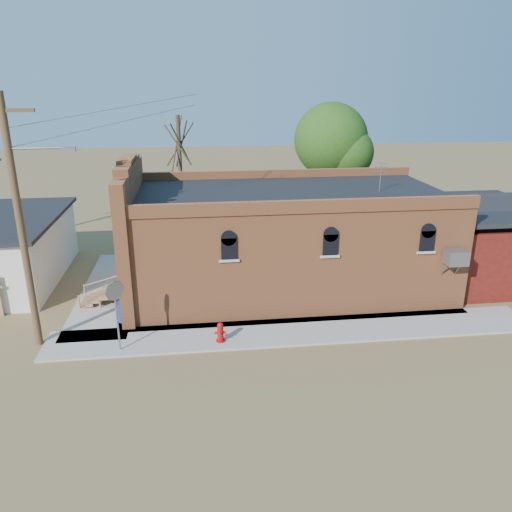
{
  "coord_description": "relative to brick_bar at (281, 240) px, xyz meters",
  "views": [
    {
      "loc": [
        -2.2,
        -16.16,
        9.29
      ],
      "look_at": [
        0.21,
        3.26,
        2.4
      ],
      "focal_mm": 35.0,
      "sensor_mm": 36.0,
      "label": 1
    }
  ],
  "objects": [
    {
      "name": "ground",
      "position": [
        -1.64,
        -5.49,
        -2.34
      ],
      "size": [
        120.0,
        120.0,
        0.0
      ],
      "primitive_type": "plane",
      "color": "olive",
      "rests_on": "ground"
    },
    {
      "name": "sidewalk_south",
      "position": [
        -0.14,
        -4.59,
        -2.3
      ],
      "size": [
        19.0,
        2.2,
        0.08
      ],
      "primitive_type": "cube",
      "color": "#9E9991",
      "rests_on": "ground"
    },
    {
      "name": "sidewalk_west",
      "position": [
        -7.94,
        0.51,
        -2.3
      ],
      "size": [
        2.6,
        10.0,
        0.08
      ],
      "primitive_type": "cube",
      "color": "#9E9991",
      "rests_on": "ground"
    },
    {
      "name": "brick_bar",
      "position": [
        0.0,
        0.0,
        0.0
      ],
      "size": [
        16.4,
        7.97,
        6.3
      ],
      "color": "#BD673A",
      "rests_on": "ground"
    },
    {
      "name": "red_shed",
      "position": [
        9.86,
        0.01,
        -0.07
      ],
      "size": [
        5.4,
        6.4,
        4.3
      ],
      "color": "#50100D",
      "rests_on": "ground"
    },
    {
      "name": "utility_pole",
      "position": [
        -9.79,
        -4.29,
        2.43
      ],
      "size": [
        3.12,
        0.26,
        9.0
      ],
      "color": "#533721",
      "rests_on": "ground"
    },
    {
      "name": "tree_bare_near",
      "position": [
        -4.64,
        7.51,
        3.62
      ],
      "size": [
        2.8,
        2.8,
        7.65
      ],
      "color": "#473B28",
      "rests_on": "ground"
    },
    {
      "name": "tree_leafy",
      "position": [
        4.36,
        8.01,
        3.59
      ],
      "size": [
        4.4,
        4.4,
        8.15
      ],
      "color": "#473B28",
      "rests_on": "ground"
    },
    {
      "name": "fire_hydrant",
      "position": [
        -3.12,
        -5.08,
        -1.88
      ],
      "size": [
        0.44,
        0.42,
        0.77
      ],
      "rotation": [
        0.0,
        0.0,
        -0.17
      ],
      "color": "#A5090B",
      "rests_on": "sidewalk_south"
    },
    {
      "name": "stop_sign",
      "position": [
        -6.77,
        -5.25,
        -0.19
      ],
      "size": [
        0.59,
        0.53,
        2.69
      ],
      "rotation": [
        0.0,
        0.0,
        0.29
      ],
      "color": "gray",
      "rests_on": "sidewalk_south"
    },
    {
      "name": "trash_barrel",
      "position": [
        -6.94,
        -2.88,
        -1.86
      ],
      "size": [
        0.65,
        0.65,
        0.8
      ],
      "primitive_type": "cylinder",
      "rotation": [
        0.0,
        0.0,
        0.28
      ],
      "color": "navy",
      "rests_on": "sidewalk_west"
    }
  ]
}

